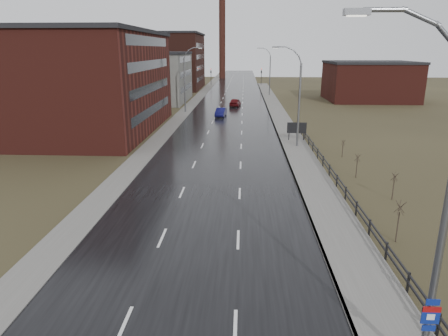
# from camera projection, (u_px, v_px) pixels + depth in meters

# --- Properties ---
(road) EXTENTS (14.00, 300.00, 0.06)m
(road) POSITION_uv_depth(u_px,v_px,m) (229.00, 114.00, 69.95)
(road) COLOR black
(road) RESTS_ON ground
(sidewalk_right) EXTENTS (3.20, 180.00, 0.18)m
(sidewalk_right) POSITION_uv_depth(u_px,v_px,m) (296.00, 149.00, 45.60)
(sidewalk_right) COLOR #595651
(sidewalk_right) RESTS_ON ground
(curb_right) EXTENTS (0.16, 180.00, 0.18)m
(curb_right) POSITION_uv_depth(u_px,v_px,m) (283.00, 148.00, 45.67)
(curb_right) COLOR slate
(curb_right) RESTS_ON ground
(sidewalk_left) EXTENTS (2.40, 260.00, 0.12)m
(sidewalk_left) POSITION_uv_depth(u_px,v_px,m) (183.00, 114.00, 70.33)
(sidewalk_left) COLOR #595651
(sidewalk_left) RESTS_ON ground
(warehouse_near) EXTENTS (22.44, 28.56, 13.50)m
(warehouse_near) POSITION_uv_depth(u_px,v_px,m) (72.00, 81.00, 54.65)
(warehouse_near) COLOR #471914
(warehouse_near) RESTS_ON ground
(warehouse_mid) EXTENTS (16.32, 20.40, 10.50)m
(warehouse_mid) POSITION_uv_depth(u_px,v_px,m) (149.00, 77.00, 86.53)
(warehouse_mid) COLOR slate
(warehouse_mid) RESTS_ON ground
(warehouse_far) EXTENTS (26.52, 24.48, 15.50)m
(warehouse_far) POSITION_uv_depth(u_px,v_px,m) (156.00, 61.00, 114.76)
(warehouse_far) COLOR #331611
(warehouse_far) RESTS_ON ground
(building_right) EXTENTS (18.36, 16.32, 8.50)m
(building_right) POSITION_uv_depth(u_px,v_px,m) (369.00, 81.00, 88.38)
(building_right) COLOR #471914
(building_right) RESTS_ON ground
(smokestack) EXTENTS (2.70, 2.70, 30.70)m
(smokestack) POSITION_uv_depth(u_px,v_px,m) (222.00, 37.00, 151.96)
(smokestack) COLOR #331611
(smokestack) RESTS_ON ground
(streetlight_main) EXTENTS (3.91, 0.29, 12.11)m
(streetlight_main) POSITION_uv_depth(u_px,v_px,m) (435.00, 216.00, 12.31)
(streetlight_main) COLOR slate
(streetlight_main) RESTS_ON ground
(streetlight_right_mid) EXTENTS (3.36, 0.28, 11.35)m
(streetlight_right_mid) POSITION_uv_depth(u_px,v_px,m) (297.00, 97.00, 44.92)
(streetlight_right_mid) COLOR slate
(streetlight_right_mid) RESTS_ON ground
(streetlight_left) EXTENTS (3.36, 0.28, 11.35)m
(streetlight_left) POSITION_uv_depth(u_px,v_px,m) (186.00, 80.00, 70.57)
(streetlight_left) COLOR slate
(streetlight_left) RESTS_ON ground
(streetlight_right_far) EXTENTS (3.36, 0.28, 11.35)m
(streetlight_right_far) POSITION_uv_depth(u_px,v_px,m) (269.00, 71.00, 96.61)
(streetlight_right_far) COLOR slate
(streetlight_right_far) RESTS_ON ground
(guardrail) EXTENTS (0.10, 53.05, 1.10)m
(guardrail) POSITION_uv_depth(u_px,v_px,m) (348.00, 195.00, 29.37)
(guardrail) COLOR black
(guardrail) RESTS_ON ground
(shrub_c) EXTENTS (0.61, 0.64, 2.59)m
(shrub_c) POSITION_uv_depth(u_px,v_px,m) (398.00, 221.00, 23.32)
(shrub_c) COLOR #382D23
(shrub_c) RESTS_ON ground
(shrub_d) EXTENTS (0.51, 0.54, 2.16)m
(shrub_d) POSITION_uv_depth(u_px,v_px,m) (394.00, 186.00, 30.01)
(shrub_d) COLOR #382D23
(shrub_d) RESTS_ON ground
(shrub_e) EXTENTS (0.52, 0.55, 2.17)m
(shrub_e) POSITION_uv_depth(u_px,v_px,m) (357.00, 165.00, 35.24)
(shrub_e) COLOR #382D23
(shrub_e) RESTS_ON ground
(shrub_f) EXTENTS (0.45, 0.47, 1.87)m
(shrub_f) POSITION_uv_depth(u_px,v_px,m) (343.00, 148.00, 42.07)
(shrub_f) COLOR #382D23
(shrub_f) RESTS_ON ground
(billboard) EXTENTS (2.38, 0.17, 2.39)m
(billboard) POSITION_uv_depth(u_px,v_px,m) (297.00, 128.00, 49.12)
(billboard) COLOR black
(billboard) RESTS_ON ground
(traffic_light_left) EXTENTS (0.58, 2.73, 5.30)m
(traffic_light_left) POSITION_uv_depth(u_px,v_px,m) (211.00, 70.00, 126.45)
(traffic_light_left) COLOR black
(traffic_light_left) RESTS_ON ground
(traffic_light_right) EXTENTS (0.58, 2.73, 5.30)m
(traffic_light_right) POSITION_uv_depth(u_px,v_px,m) (261.00, 70.00, 125.70)
(traffic_light_right) COLOR black
(traffic_light_right) RESTS_ON ground
(car_near) EXTENTS (1.89, 4.46, 1.43)m
(car_near) POSITION_uv_depth(u_px,v_px,m) (221.00, 112.00, 67.58)
(car_near) COLOR #0E0E47
(car_near) RESTS_ON ground
(car_far) EXTENTS (2.46, 4.89, 1.60)m
(car_far) POSITION_uv_depth(u_px,v_px,m) (235.00, 102.00, 79.63)
(car_far) COLOR #570E12
(car_far) RESTS_ON ground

